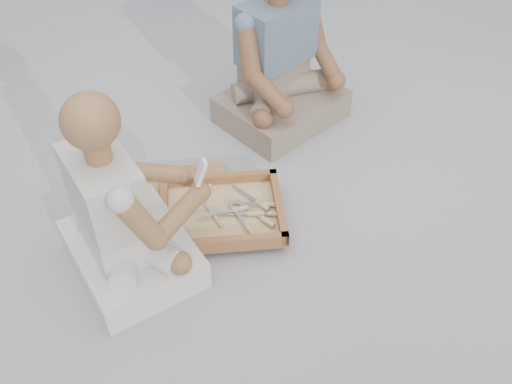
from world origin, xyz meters
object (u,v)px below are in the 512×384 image
object	(u,v)px
carved_panel	(169,197)
companion	(281,68)
tool_tray	(222,212)
craftsman	(123,217)

from	to	relation	value
carved_panel	companion	bearing A→B (deg)	33.97
tool_tray	companion	bearing A→B (deg)	54.03
carved_panel	tool_tray	world-z (taller)	tool_tray
carved_panel	companion	size ratio (longest dim) A/B	0.61
carved_panel	tool_tray	xyz separation A→B (m)	(0.20, -0.21, 0.04)
tool_tray	craftsman	bearing A→B (deg)	-162.30
carved_panel	craftsman	size ratio (longest dim) A/B	0.67
companion	carved_panel	bearing A→B (deg)	8.25
tool_tray	craftsman	size ratio (longest dim) A/B	0.71
tool_tray	companion	world-z (taller)	companion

